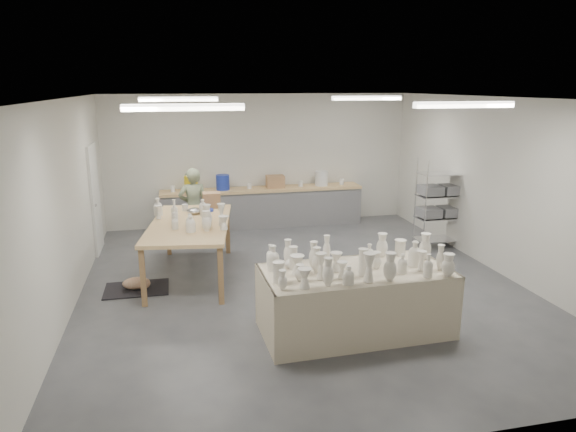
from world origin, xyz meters
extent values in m
plane|color=#424449|center=(0.00, 0.00, 0.00)|extent=(8.00, 8.00, 0.00)
cube|color=white|center=(0.00, 0.00, 2.99)|extent=(7.00, 8.00, 0.02)
cube|color=silver|center=(0.00, 4.00, 1.50)|extent=(7.00, 0.02, 3.00)
cube|color=silver|center=(0.00, -4.00, 1.50)|extent=(7.00, 0.02, 3.00)
cube|color=silver|center=(-3.50, 0.00, 1.50)|extent=(0.02, 8.00, 3.00)
cube|color=silver|center=(3.50, 0.00, 1.50)|extent=(0.02, 8.00, 3.00)
cube|color=white|center=(-3.47, 2.60, 1.05)|extent=(0.05, 0.90, 2.10)
cube|color=white|center=(-1.80, -1.50, 2.94)|extent=(1.40, 0.12, 0.08)
cube|color=white|center=(1.80, -1.50, 2.94)|extent=(1.40, 0.12, 0.08)
cube|color=white|center=(-1.80, 2.00, 2.94)|extent=(1.40, 0.12, 0.08)
cube|color=white|center=(1.80, 2.00, 2.94)|extent=(1.40, 0.12, 0.08)
cube|color=tan|center=(0.00, 3.68, 0.87)|extent=(4.60, 0.60, 0.06)
cube|color=slate|center=(0.00, 3.68, 0.42)|extent=(4.60, 0.55, 0.84)
cylinder|color=gold|center=(-1.60, 3.68, 1.07)|extent=(0.30, 0.30, 0.34)
cylinder|color=#1E32A5|center=(-0.90, 3.68, 1.07)|extent=(0.30, 0.30, 0.34)
cylinder|color=white|center=(1.40, 3.68, 1.07)|extent=(0.30, 0.30, 0.34)
cube|color=#A57850|center=(0.30, 3.68, 1.04)|extent=(0.40, 0.30, 0.28)
cylinder|color=white|center=(-2.00, 3.68, 0.97)|extent=(0.10, 0.10, 0.14)
cylinder|color=white|center=(-0.30, 3.68, 0.97)|extent=(0.10, 0.10, 0.14)
cylinder|color=white|center=(0.90, 3.68, 0.97)|extent=(0.10, 0.10, 0.14)
cylinder|color=white|center=(1.90, 3.68, 0.97)|extent=(0.10, 0.10, 0.14)
cylinder|color=silver|center=(2.78, 1.18, 0.90)|extent=(0.02, 0.02, 1.80)
cylinder|color=silver|center=(3.62, 1.18, 0.90)|extent=(0.02, 0.02, 1.80)
cylinder|color=silver|center=(2.78, 1.62, 0.90)|extent=(0.02, 0.02, 1.80)
cylinder|color=silver|center=(3.62, 1.62, 0.90)|extent=(0.02, 0.02, 1.80)
cube|color=silver|center=(3.20, 1.40, 0.15)|extent=(0.88, 0.48, 0.02)
cube|color=silver|center=(3.20, 1.40, 0.60)|extent=(0.88, 0.48, 0.02)
cube|color=silver|center=(3.20, 1.40, 1.05)|extent=(0.88, 0.48, 0.02)
cube|color=silver|center=(3.20, 1.40, 1.50)|extent=(0.88, 0.48, 0.02)
cube|color=slate|center=(2.98, 1.40, 0.72)|extent=(0.38, 0.42, 0.18)
cube|color=slate|center=(3.42, 1.40, 0.72)|extent=(0.38, 0.42, 0.18)
cube|color=slate|center=(2.98, 1.40, 1.17)|extent=(0.38, 0.42, 0.18)
cube|color=slate|center=(3.42, 1.40, 1.17)|extent=(0.38, 0.42, 0.18)
cube|color=olive|center=(0.28, -1.76, 0.38)|extent=(2.21, 1.06, 0.76)
cube|color=beige|center=(0.28, -1.76, 0.85)|extent=(2.49, 1.24, 0.03)
cube|color=beige|center=(0.28, -2.32, 0.43)|extent=(2.45, 0.11, 0.86)
cube|color=beige|center=(0.28, -1.20, 0.43)|extent=(2.45, 0.11, 0.86)
cube|color=tan|center=(-1.74, 0.78, 0.93)|extent=(1.64, 2.71, 0.06)
cube|color=olive|center=(-2.31, -0.42, 0.45)|extent=(0.08, 0.08, 0.90)
cube|color=olive|center=(-1.18, -0.42, 0.45)|extent=(0.08, 0.08, 0.90)
cube|color=olive|center=(-2.31, 1.99, 0.45)|extent=(0.08, 0.08, 0.90)
cube|color=olive|center=(-1.18, 1.99, 0.45)|extent=(0.08, 0.08, 0.90)
ellipsoid|color=silver|center=(-1.64, 1.37, 1.01)|extent=(0.26, 0.26, 0.12)
cylinder|color=#1E32A5|center=(-1.41, 1.52, 0.97)|extent=(0.26, 0.26, 0.03)
cylinder|color=white|center=(-1.79, 1.62, 1.02)|extent=(0.11, 0.11, 0.12)
cube|color=#A57850|center=(-1.30, 1.80, 1.10)|extent=(0.32, 0.26, 0.28)
cube|color=black|center=(-2.64, 0.36, 0.01)|extent=(1.00, 0.70, 0.02)
ellipsoid|color=white|center=(-2.64, 0.36, 0.11)|extent=(0.51, 0.43, 0.18)
sphere|color=white|center=(-2.50, 0.27, 0.13)|extent=(0.16, 0.16, 0.16)
imported|color=gray|center=(-1.61, 2.51, 0.80)|extent=(0.61, 0.42, 1.60)
cylinder|color=#B01920|center=(-1.61, 2.78, 0.27)|extent=(0.40, 0.40, 0.04)
cylinder|color=silver|center=(-1.49, 2.82, 0.13)|extent=(0.02, 0.02, 0.26)
cylinder|color=silver|center=(-1.71, 2.86, 0.13)|extent=(0.02, 0.02, 0.26)
cylinder|color=silver|center=(-1.63, 2.65, 0.13)|extent=(0.02, 0.02, 0.26)
camera|label=1|loc=(-1.95, -7.68, 3.20)|focal=32.00mm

